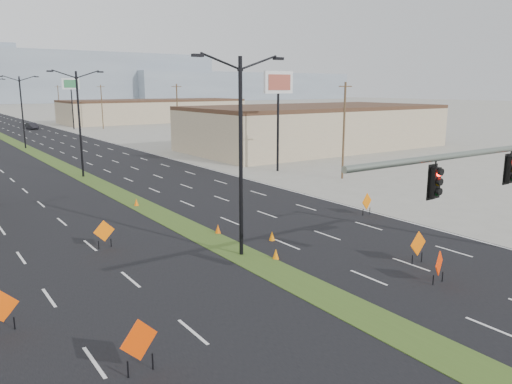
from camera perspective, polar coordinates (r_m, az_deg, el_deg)
ground at (r=18.16m, az=20.57°, el=-17.00°), size 600.00×600.00×0.00m
building_se_near at (r=71.88m, az=6.66°, el=7.21°), size 36.00×18.00×5.50m
building_se_far at (r=129.49m, az=-11.55°, el=9.00°), size 44.00×16.00×5.00m
mesa_center at (r=313.31m, az=-25.61°, el=11.78°), size 220.00×50.00×28.00m
mesa_east at (r=355.85m, az=-1.98°, el=11.98°), size 160.00×50.00×18.00m
streetlight_0 at (r=24.86m, az=-1.75°, el=4.68°), size 5.15×0.24×10.02m
streetlight_1 at (r=50.59m, az=-19.54°, el=7.69°), size 5.15×0.24×10.02m
streetlight_2 at (r=77.90m, az=-25.17°, el=8.50°), size 5.15×0.24×10.02m
utility_pole_0 at (r=47.63m, az=10.01°, el=7.07°), size 1.60×0.20×9.00m
utility_pole_1 at (r=76.48m, az=-8.98°, el=8.87°), size 1.60×0.20×9.00m
utility_pole_2 at (r=109.00m, az=-17.20°, el=9.36°), size 1.60×0.20×9.00m
utility_pole_3 at (r=142.70m, az=-21.60°, el=9.54°), size 1.60×0.20×9.00m
car_mid at (r=113.14m, az=-24.24°, el=6.89°), size 1.92×4.25×1.35m
construction_sign_0 at (r=20.11m, az=-27.08°, el=-11.70°), size 1.19×0.24×1.60m
construction_sign_1 at (r=15.99m, az=-13.20°, el=-16.33°), size 1.32×0.39×1.80m
construction_sign_2 at (r=28.08m, az=-16.97°, el=-4.39°), size 1.17×0.11×1.56m
construction_sign_3 at (r=25.80m, az=18.03°, el=-5.75°), size 1.25×0.13×1.66m
construction_sign_4 at (r=23.59m, az=20.18°, el=-7.79°), size 1.08×0.46×1.52m
construction_sign_5 at (r=34.60m, az=12.55°, el=-1.15°), size 1.13×0.29×1.53m
cone_0 at (r=29.73m, az=-4.37°, el=-4.24°), size 0.45×0.45×0.58m
cone_1 at (r=28.36m, az=1.84°, el=-5.03°), size 0.40×0.40×0.57m
cone_2 at (r=25.38m, az=2.27°, el=-7.10°), size 0.43×0.43×0.57m
cone_3 at (r=37.47m, az=-13.52°, el=-1.16°), size 0.38×0.38×0.57m
pole_sign_east_near at (r=51.19m, az=2.57°, el=11.61°), size 3.31×0.58×10.11m
pole_sign_east_far at (r=109.78m, az=-20.39°, el=11.14°), size 3.35×1.11×10.30m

